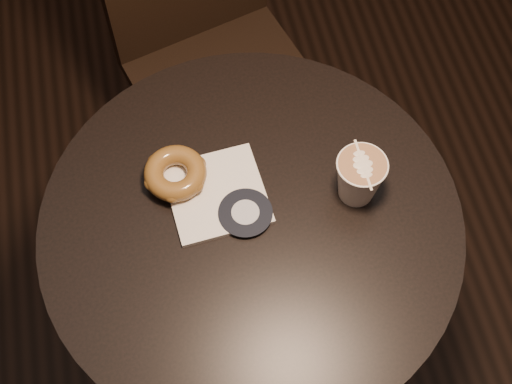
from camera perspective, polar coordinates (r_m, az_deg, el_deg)
The scene contains 5 objects.
cafe_table at distance 1.35m, azimuth -0.36°, elevation -5.98°, with size 0.70×0.70×0.75m.
chair at distance 1.67m, azimuth -4.01°, elevation 12.92°, with size 0.48×0.48×0.99m.
pastry_bag at distance 1.19m, azimuth -3.14°, elevation -0.13°, with size 0.16×0.16×0.01m, color white.
doughnut at distance 1.19m, azimuth -6.48°, elevation 1.51°, with size 0.11×0.11×0.03m, color brown.
latte_cup at distance 1.16m, azimuth 8.24°, elevation 1.07°, with size 0.08×0.08×0.09m, color white, non-canonical shape.
Camera 1 is at (-0.10, -0.51, 1.80)m, focal length 50.00 mm.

